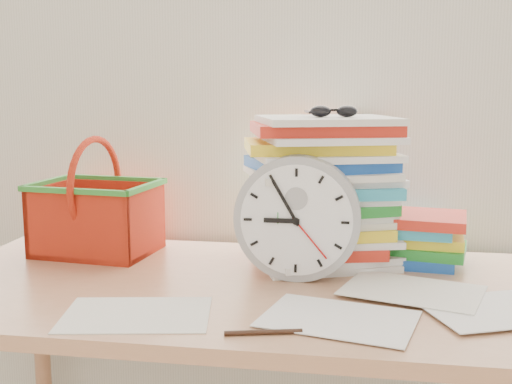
% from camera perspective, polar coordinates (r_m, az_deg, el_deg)
% --- Properties ---
extents(curtain, '(2.40, 0.01, 2.50)m').
position_cam_1_polar(curtain, '(1.70, 1.65, 13.92)').
color(curtain, silver).
rests_on(curtain, room_shell).
extents(desk, '(1.40, 0.70, 0.75)m').
position_cam_1_polar(desk, '(1.40, -0.60, -11.04)').
color(desk, '#B67B55').
rests_on(desk, ground).
extents(paper_stack, '(0.43, 0.39, 0.35)m').
position_cam_1_polar(paper_stack, '(1.52, 5.90, 0.14)').
color(paper_stack, white).
rests_on(paper_stack, desk).
extents(clock, '(0.27, 0.05, 0.27)m').
position_cam_1_polar(clock, '(1.38, 3.70, -2.33)').
color(clock, '#9C9C9D').
rests_on(clock, desk).
extents(sunglasses, '(0.14, 0.12, 0.03)m').
position_cam_1_polar(sunglasses, '(1.46, 6.92, 7.14)').
color(sunglasses, black).
rests_on(sunglasses, paper_stack).
extents(book_stack, '(0.30, 0.24, 0.12)m').
position_cam_1_polar(book_stack, '(1.57, 13.31, -3.94)').
color(book_stack, white).
rests_on(book_stack, desk).
extents(basket, '(0.31, 0.25, 0.29)m').
position_cam_1_polar(basket, '(1.65, -14.03, -0.40)').
color(basket, red).
rests_on(basket, desk).
extents(pen, '(0.13, 0.04, 0.01)m').
position_cam_1_polar(pen, '(1.11, 0.66, -12.36)').
color(pen, black).
rests_on(pen, desk).
extents(scattered_papers, '(1.26, 0.42, 0.02)m').
position_cam_1_polar(scattered_papers, '(1.38, -0.61, -7.89)').
color(scattered_papers, white).
rests_on(scattered_papers, desk).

